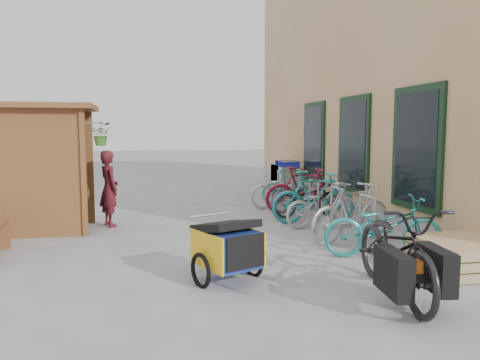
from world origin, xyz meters
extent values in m
plane|color=#9C9C9F|center=(0.00, 0.00, 0.00)|extent=(80.00, 80.00, 0.00)
cube|color=tan|center=(6.50, 4.50, 3.50)|extent=(6.00, 13.00, 7.00)
cube|color=#9C9C9F|center=(3.58, 4.50, 0.15)|extent=(0.18, 13.00, 0.30)
cube|color=black|center=(3.47, 0.50, 1.60)|extent=(0.06, 1.50, 2.20)
cube|color=black|center=(3.44, 0.50, 1.60)|extent=(0.02, 1.25, 1.95)
cube|color=black|center=(3.47, 3.00, 1.60)|extent=(0.06, 1.50, 2.20)
cube|color=black|center=(3.44, 3.00, 1.60)|extent=(0.02, 1.25, 1.95)
cube|color=black|center=(3.47, 5.50, 1.60)|extent=(0.06, 1.50, 2.20)
cube|color=black|center=(3.44, 5.50, 1.60)|extent=(0.02, 1.25, 1.95)
cube|color=brown|center=(-2.30, 1.85, 1.15)|extent=(0.09, 0.09, 2.30)
cube|color=brown|center=(-2.30, 3.15, 1.15)|extent=(0.09, 0.09, 2.30)
cube|color=brown|center=(-3.20, 1.88, 1.15)|extent=(1.80, 0.05, 2.30)
cube|color=brown|center=(-3.20, 3.12, 1.15)|extent=(1.80, 0.05, 2.30)
cube|color=brown|center=(-3.20, 2.50, 2.35)|extent=(2.15, 1.65, 0.10)
cube|color=brown|center=(-3.40, 2.50, 0.90)|extent=(1.30, 1.15, 0.04)
cube|color=brown|center=(-3.40, 2.50, 1.50)|extent=(1.30, 1.15, 0.04)
cylinder|color=#A5A8AD|center=(-2.12, 1.85, 2.05)|extent=(0.36, 0.02, 0.02)
imported|color=#326423|center=(-1.97, 1.85, 1.85)|extent=(0.38, 0.33, 0.42)
cylinder|color=#A5A8AD|center=(2.30, -0.25, 0.42)|extent=(0.05, 0.05, 0.84)
cylinder|color=#A5A8AD|center=(2.30, 0.25, 0.42)|extent=(0.05, 0.05, 0.84)
cylinder|color=#A5A8AD|center=(2.30, 0.00, 0.84)|extent=(0.05, 0.50, 0.05)
cylinder|color=#A5A8AD|center=(2.30, 0.95, 0.42)|extent=(0.05, 0.05, 0.84)
cylinder|color=#A5A8AD|center=(2.30, 1.45, 0.42)|extent=(0.05, 0.05, 0.84)
cylinder|color=#A5A8AD|center=(2.30, 1.20, 0.84)|extent=(0.05, 0.50, 0.05)
cylinder|color=#A5A8AD|center=(2.30, 2.15, 0.42)|extent=(0.05, 0.05, 0.84)
cylinder|color=#A5A8AD|center=(2.30, 2.65, 0.42)|extent=(0.05, 0.05, 0.84)
cylinder|color=#A5A8AD|center=(2.30, 2.40, 0.84)|extent=(0.05, 0.50, 0.05)
cylinder|color=#A5A8AD|center=(2.30, 3.35, 0.42)|extent=(0.05, 0.05, 0.84)
cylinder|color=#A5A8AD|center=(2.30, 3.85, 0.42)|extent=(0.05, 0.05, 0.84)
cylinder|color=#A5A8AD|center=(2.30, 3.60, 0.84)|extent=(0.05, 0.50, 0.05)
cylinder|color=#A5A8AD|center=(2.30, 4.55, 0.42)|extent=(0.05, 0.05, 0.84)
cylinder|color=#A5A8AD|center=(2.30, 5.05, 0.42)|extent=(0.05, 0.05, 0.84)
cylinder|color=#A5A8AD|center=(2.30, 4.80, 0.84)|extent=(0.05, 0.50, 0.05)
cube|color=tan|center=(3.00, -1.40, 0.07)|extent=(1.00, 1.20, 0.12)
cube|color=tan|center=(3.00, -1.40, 0.21)|extent=(1.00, 1.20, 0.12)
cube|color=tan|center=(3.00, -1.40, 0.35)|extent=(1.00, 1.20, 0.12)
cube|color=silver|center=(3.00, 6.53, 0.59)|extent=(0.54, 0.84, 0.51)
cube|color=#17249B|center=(3.00, 6.11, 0.94)|extent=(0.54, 0.04, 0.18)
cylinder|color=silver|center=(3.00, 6.08, 1.01)|extent=(0.57, 0.04, 0.04)
cylinder|color=black|center=(2.78, 6.19, 0.06)|extent=(0.04, 0.12, 0.12)
cube|color=silver|center=(3.00, 6.88, 0.59)|extent=(0.54, 0.84, 0.51)
cube|color=#17249B|center=(3.00, 6.46, 0.94)|extent=(0.54, 0.04, 0.18)
cylinder|color=silver|center=(3.00, 6.43, 1.01)|extent=(0.57, 0.04, 0.04)
cylinder|color=black|center=(2.78, 6.53, 0.06)|extent=(0.04, 0.12, 0.12)
cube|color=silver|center=(3.00, 7.23, 0.59)|extent=(0.54, 0.84, 0.51)
cube|color=#17249B|center=(3.00, 6.80, 0.94)|extent=(0.54, 0.04, 0.18)
cylinder|color=silver|center=(3.00, 6.77, 1.01)|extent=(0.57, 0.04, 0.04)
cylinder|color=black|center=(2.78, 6.88, 0.06)|extent=(0.04, 0.12, 0.12)
cube|color=#1B3B94|center=(-0.24, -1.23, 0.44)|extent=(0.83, 0.93, 0.45)
cube|color=yellow|center=(-0.53, -1.35, 0.44)|extent=(0.32, 0.72, 0.45)
cube|color=yellow|center=(0.04, -1.11, 0.44)|extent=(0.32, 0.72, 0.45)
cube|color=black|center=(-0.09, -1.60, 0.47)|extent=(0.51, 0.23, 0.41)
cube|color=black|center=(-0.26, -1.19, 0.71)|extent=(0.87, 0.92, 0.22)
torus|color=black|center=(-0.60, -1.38, 0.21)|extent=(0.22, 0.43, 0.44)
torus|color=black|center=(0.12, -1.08, 0.21)|extent=(0.22, 0.43, 0.44)
cylinder|color=#B7B7BC|center=(0.01, -1.83, 0.21)|extent=(0.28, 0.61, 0.03)
cylinder|color=#B7B7BC|center=(-0.40, -0.84, 0.79)|extent=(0.58, 0.26, 0.03)
imported|color=black|center=(1.55, -2.14, 0.55)|extent=(1.00, 2.17, 1.10)
cube|color=black|center=(1.23, -2.66, 0.45)|extent=(0.26, 0.67, 0.45)
cube|color=black|center=(1.74, -2.62, 0.45)|extent=(0.26, 0.67, 0.45)
cube|color=orange|center=(1.49, -2.64, 0.50)|extent=(0.14, 0.19, 0.12)
imported|color=maroon|center=(-1.92, 2.69, 0.76)|extent=(0.55, 0.65, 1.52)
imported|color=teal|center=(2.26, -0.59, 0.47)|extent=(1.88, 1.00, 0.94)
imported|color=#ADACB1|center=(2.22, 0.41, 0.53)|extent=(1.82, 1.01, 1.05)
imported|color=#ADACB1|center=(2.24, 1.74, 0.44)|extent=(1.74, 0.87, 0.87)
imported|color=teal|center=(2.19, 2.11, 0.54)|extent=(1.81, 0.51, 1.09)
imported|color=black|center=(2.31, 2.81, 0.43)|extent=(1.67, 0.75, 0.85)
imported|color=maroon|center=(2.38, 3.28, 0.54)|extent=(1.84, 0.63, 1.09)
imported|color=#ADACB1|center=(2.18, 4.10, 0.47)|extent=(1.85, 0.80, 0.94)
imported|color=teal|center=(2.49, 4.48, 0.46)|extent=(1.57, 0.91, 0.91)
camera|label=1|loc=(-1.29, -6.91, 1.90)|focal=35.00mm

